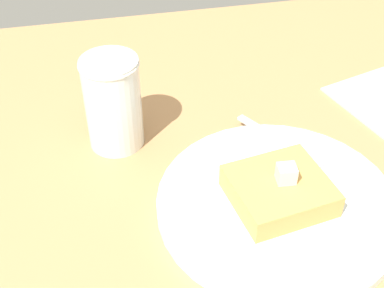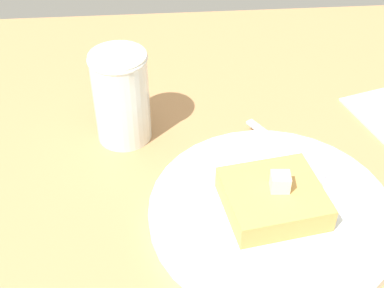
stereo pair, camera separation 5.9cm
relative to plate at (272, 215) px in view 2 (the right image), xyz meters
The scene contains 6 objects.
table_surface 11.09cm from the plate, 92.54° to the right, with size 96.23×96.23×2.68cm, color #AF7D4F.
plate is the anchor object (origin of this frame).
toast_slice_center 1.95cm from the plate, ahead, with size 9.08×9.86×2.78cm, color tan.
butter_pat_primary 4.36cm from the plate, 138.07° to the left, with size 1.92×1.72×1.92cm, color #F9E8C9.
fork 8.83cm from the plate, 147.69° to the left, with size 14.36×9.64×0.36cm.
syrup_jar 22.46cm from the plate, 134.59° to the right, with size 6.92×6.92×11.62cm.
Camera 2 is at (37.72, -0.53, 45.35)cm, focal length 50.00 mm.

